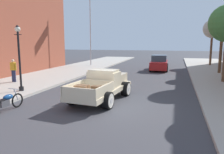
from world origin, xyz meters
TOP-DOWN VIEW (x-y plane):
  - ground_plane at (0.00, 0.00)m, footprint 140.00×140.00m
  - hotrod_truck_cream at (-0.38, 1.40)m, footprint 2.46×5.04m
  - motorcycle_parked at (-3.80, -1.92)m, footprint 0.62×2.12m
  - car_background_red at (1.52, 14.45)m, footprint 1.98×4.35m
  - pedestrian_sidewalk_left at (-7.98, 3.60)m, footprint 0.53×0.22m
  - street_lamp_near at (-5.50, 1.28)m, footprint 0.50×0.32m
  - flagpole at (-6.75, 16.07)m, footprint 1.74×0.16m
  - street_tree_third at (7.21, 13.04)m, footprint 2.04×2.04m
  - street_tree_farthest at (7.35, 20.34)m, footprint 2.25×2.25m

SIDE VIEW (x-z plane):
  - ground_plane at x=0.00m, z-range 0.00..0.00m
  - motorcycle_parked at x=-3.80m, z-range -0.02..0.91m
  - hotrod_truck_cream at x=-0.38m, z-range -0.04..1.54m
  - car_background_red at x=1.52m, z-range -0.06..1.59m
  - pedestrian_sidewalk_left at x=-7.98m, z-range 0.26..1.91m
  - street_lamp_near at x=-5.50m, z-range 0.46..4.31m
  - street_tree_farthest at x=7.35m, z-range 1.76..7.35m
  - street_tree_third at x=7.21m, z-range 1.82..7.34m
  - flagpole at x=-6.75m, z-range 1.19..10.35m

